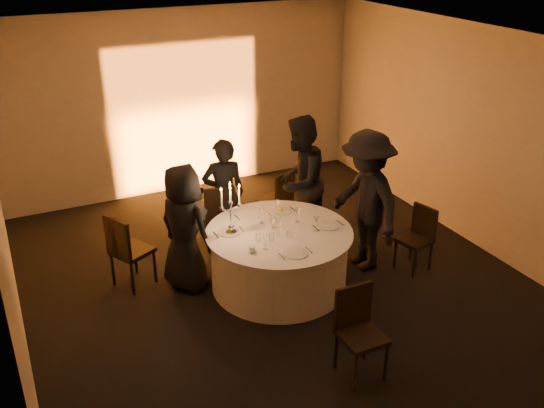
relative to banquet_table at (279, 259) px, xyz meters
name	(u,v)px	position (x,y,z in m)	size (l,w,h in m)	color
floor	(279,285)	(0.00, 0.00, -0.38)	(7.00, 7.00, 0.00)	black
ceiling	(280,44)	(0.00, 0.00, 2.62)	(7.00, 7.00, 0.00)	silver
wall_back	(184,102)	(0.00, 3.50, 1.12)	(7.00, 7.00, 0.00)	#A7A19B
wall_front	(505,349)	(0.00, -3.50, 1.12)	(7.00, 7.00, 0.00)	#A7A19B
wall_left	(2,227)	(-3.00, 0.00, 1.12)	(7.00, 7.00, 0.00)	#A7A19B
wall_right	(477,139)	(3.00, 0.00, 1.12)	(7.00, 7.00, 0.00)	#A7A19B
uplighter_fixture	(195,190)	(0.00, 3.20, -0.33)	(0.25, 0.12, 0.10)	black
banquet_table	(279,259)	(0.00, 0.00, 0.00)	(1.80, 1.80, 0.77)	black
chair_left	(126,248)	(-1.70, 0.80, 0.17)	(0.58, 0.58, 0.98)	black
chair_back_left	(219,213)	(-0.31, 1.24, 0.15)	(0.50, 0.50, 0.96)	black
chair_back_right	(279,197)	(0.69, 1.39, 0.14)	(0.54, 0.54, 0.93)	black
chair_right	(418,235)	(1.84, -0.38, 0.09)	(0.45, 0.45, 0.86)	black
chair_front	(358,326)	(0.00, -1.76, 0.15)	(0.42, 0.42, 0.95)	black
guest_left	(185,228)	(-1.03, 0.51, 0.43)	(0.79, 0.52, 1.62)	black
guest_back_left	(224,195)	(-0.24, 1.22, 0.42)	(0.59, 0.38, 1.61)	black
guest_back_right	(300,182)	(0.77, 0.92, 0.55)	(0.90, 0.70, 1.86)	black
guest_right	(366,201)	(1.22, -0.03, 0.55)	(1.21, 0.70, 1.88)	black
plate_left	(229,231)	(-0.56, 0.24, 0.40)	(0.36, 0.28, 0.08)	white
plate_back_left	(250,215)	(-0.15, 0.55, 0.39)	(0.36, 0.27, 0.01)	white
plate_back_right	(281,210)	(0.26, 0.48, 0.40)	(0.35, 0.29, 0.08)	white
plate_right	(328,225)	(0.61, -0.14, 0.39)	(0.36, 0.28, 0.01)	white
plate_front	(296,253)	(-0.08, -0.58, 0.39)	(0.35, 0.29, 0.01)	white
coffee_cup	(252,249)	(-0.50, -0.31, 0.42)	(0.11, 0.11, 0.07)	white
candelabra	(231,215)	(-0.54, 0.21, 0.62)	(0.28, 0.14, 0.67)	silver
wine_glass_a	(277,204)	(0.19, 0.44, 0.52)	(0.07, 0.07, 0.19)	white
wine_glass_b	(272,223)	(-0.10, -0.01, 0.52)	(0.07, 0.07, 0.19)	white
wine_glass_c	(261,213)	(-0.10, 0.29, 0.52)	(0.07, 0.07, 0.19)	white
wine_glass_d	(280,225)	(-0.04, -0.10, 0.52)	(0.07, 0.07, 0.19)	white
wine_glass_e	(298,212)	(0.32, 0.13, 0.52)	(0.07, 0.07, 0.19)	white
wine_glass_f	(316,221)	(0.40, -0.19, 0.52)	(0.07, 0.07, 0.19)	white
wine_glass_g	(265,239)	(-0.35, -0.34, 0.52)	(0.07, 0.07, 0.19)	white
tumbler_a	(271,237)	(-0.19, -0.17, 0.43)	(0.07, 0.07, 0.09)	white
tumbler_b	(274,224)	(-0.01, 0.12, 0.43)	(0.07, 0.07, 0.09)	white
tumbler_c	(289,235)	(0.03, -0.21, 0.43)	(0.07, 0.07, 0.09)	white
tumbler_d	(258,238)	(-0.33, -0.12, 0.43)	(0.07, 0.07, 0.09)	white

